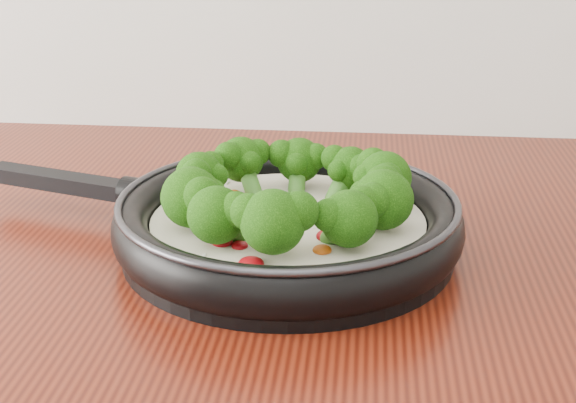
# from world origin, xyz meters

# --- Properties ---
(skillet) EXTENTS (0.53, 0.40, 0.09)m
(skillet) POSITION_xyz_m (0.03, 1.08, 0.94)
(skillet) COLOR black
(skillet) RESTS_ON counter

